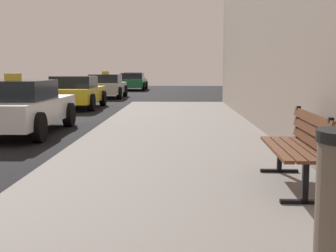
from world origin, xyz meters
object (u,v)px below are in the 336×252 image
(bench, at_px, (299,143))
(car_silver, at_px, (106,86))
(car_black, at_px, (134,79))
(car_white, at_px, (17,107))
(car_green, at_px, (133,81))
(car_yellow, at_px, (76,92))

(bench, distance_m, car_silver, 20.13)
(bench, height_order, car_silver, car_silver)
(car_black, bearing_deg, car_white, -89.55)
(car_silver, relative_size, car_black, 0.97)
(car_black, bearing_deg, car_green, -84.86)
(bench, height_order, car_black, car_black)
(car_silver, height_order, car_green, car_silver)
(car_yellow, xyz_separation_m, car_silver, (0.15, 6.73, 0.00))
(car_yellow, height_order, car_black, same)
(car_silver, distance_m, car_black, 16.91)
(car_white, relative_size, car_silver, 1.05)
(bench, relative_size, car_yellow, 0.42)
(car_yellow, height_order, car_green, same)
(bench, relative_size, car_white, 0.41)
(car_yellow, relative_size, car_green, 0.91)
(car_yellow, xyz_separation_m, car_green, (0.64, 16.41, 0.00))
(car_yellow, xyz_separation_m, car_black, (-0.01, 23.64, 0.00))
(bench, height_order, car_yellow, car_yellow)
(car_white, distance_m, car_silver, 14.00)
(bench, height_order, car_white, car_white)
(car_white, height_order, car_yellow, car_white)
(car_yellow, bearing_deg, car_white, -88.18)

